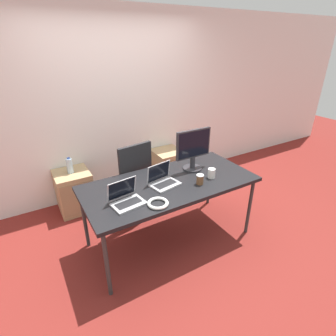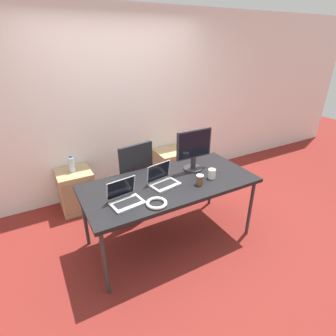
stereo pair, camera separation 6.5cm
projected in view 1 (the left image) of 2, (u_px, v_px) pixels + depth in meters
The scene contains 13 objects.
ground_plane at pixel (170, 238), 3.17m from camera, with size 14.00×14.00×0.00m, color maroon.
wall_back at pixel (117, 107), 3.75m from camera, with size 10.00×0.05×2.60m.
desk at pixel (170, 186), 2.85m from camera, with size 1.88×0.88×0.78m.
office_chair at pixel (130, 189), 3.45m from camera, with size 0.56×0.59×1.07m.
cabinet_left at pixel (74, 191), 3.61m from camera, with size 0.45×0.47×0.57m.
cabinet_right at pixel (168, 167), 4.30m from camera, with size 0.45×0.47×0.57m.
water_bottle at pixel (70, 166), 3.44m from camera, with size 0.08×0.08×0.22m.
laptop_left at pixel (163, 180), 2.77m from camera, with size 0.33×0.28×0.22m.
laptop_right at pixel (126, 199), 2.45m from camera, with size 0.32×0.28×0.22m.
monitor at pixel (193, 149), 3.01m from camera, with size 0.45×0.22×0.49m.
coffee_cup_white at pixel (211, 173), 2.90m from camera, with size 0.08×0.08×0.11m.
coffee_cup_brown at pixel (200, 179), 2.77m from camera, with size 0.08×0.08×0.11m.
cable_coil at pixel (158, 203), 2.43m from camera, with size 0.20×0.20×0.03m.
Camera 1 is at (-1.28, -2.12, 2.15)m, focal length 28.00 mm.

